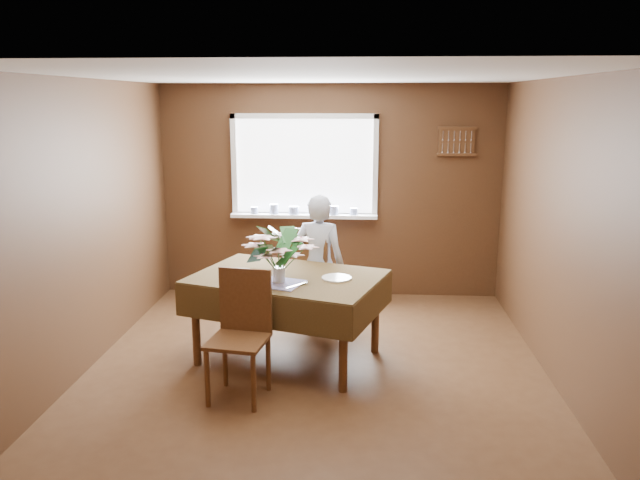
# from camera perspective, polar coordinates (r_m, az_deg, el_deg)

# --- Properties ---
(floor) EXTENTS (4.50, 4.50, 0.00)m
(floor) POSITION_cam_1_polar(r_m,az_deg,el_deg) (5.57, -0.40, -11.86)
(floor) COLOR #4C2E1A
(floor) RESTS_ON ground
(ceiling) EXTENTS (4.50, 4.50, 0.00)m
(ceiling) POSITION_cam_1_polar(r_m,az_deg,el_deg) (5.07, -0.44, 14.78)
(ceiling) COLOR white
(ceiling) RESTS_ON wall_back
(wall_back) EXTENTS (4.00, 0.00, 4.00)m
(wall_back) POSITION_cam_1_polar(r_m,az_deg,el_deg) (7.39, 0.91, 4.43)
(wall_back) COLOR brown
(wall_back) RESTS_ON floor
(wall_front) EXTENTS (4.00, 0.00, 4.00)m
(wall_front) POSITION_cam_1_polar(r_m,az_deg,el_deg) (3.02, -3.70, -8.04)
(wall_front) COLOR brown
(wall_front) RESTS_ON floor
(wall_left) EXTENTS (0.00, 4.50, 4.50)m
(wall_left) POSITION_cam_1_polar(r_m,az_deg,el_deg) (5.69, -20.95, 1.05)
(wall_left) COLOR brown
(wall_left) RESTS_ON floor
(wall_right) EXTENTS (0.00, 4.50, 4.50)m
(wall_right) POSITION_cam_1_polar(r_m,az_deg,el_deg) (5.41, 21.22, 0.46)
(wall_right) COLOR brown
(wall_right) RESTS_ON floor
(window_assembly) EXTENTS (1.72, 0.20, 1.22)m
(window_assembly) POSITION_cam_1_polar(r_m,az_deg,el_deg) (7.34, -1.46, 5.16)
(window_assembly) COLOR white
(window_assembly) RESTS_ON wall_back
(spoon_rack) EXTENTS (0.44, 0.05, 0.33)m
(spoon_rack) POSITION_cam_1_polar(r_m,az_deg,el_deg) (7.36, 12.40, 8.80)
(spoon_rack) COLOR brown
(spoon_rack) RESTS_ON wall_back
(dining_table) EXTENTS (1.89, 1.56, 0.80)m
(dining_table) POSITION_cam_1_polar(r_m,az_deg,el_deg) (5.59, -3.01, -4.21)
(dining_table) COLOR brown
(dining_table) RESTS_ON floor
(chair_far) EXTENTS (0.62, 0.62, 1.05)m
(chair_far) POSITION_cam_1_polar(r_m,az_deg,el_deg) (6.42, -0.34, -3.12)
(chair_far) COLOR brown
(chair_far) RESTS_ON floor
(chair_near) EXTENTS (0.50, 0.50, 1.01)m
(chair_near) POSITION_cam_1_polar(r_m,az_deg,el_deg) (5.01, -7.21, -8.07)
(chair_near) COLOR brown
(chair_near) RESTS_ON floor
(seated_woman) EXTENTS (0.57, 0.43, 1.42)m
(seated_woman) POSITION_cam_1_polar(r_m,az_deg,el_deg) (6.24, -0.09, -2.21)
(seated_woman) COLOR white
(seated_woman) RESTS_ON floor
(flower_bouquet) EXTENTS (0.55, 0.55, 0.47)m
(flower_bouquet) POSITION_cam_1_polar(r_m,az_deg,el_deg) (5.28, -3.82, -0.71)
(flower_bouquet) COLOR white
(flower_bouquet) RESTS_ON dining_table
(side_plate) EXTENTS (0.28, 0.28, 0.01)m
(side_plate) POSITION_cam_1_polar(r_m,az_deg,el_deg) (5.46, 1.53, -3.49)
(side_plate) COLOR white
(side_plate) RESTS_ON dining_table
(table_knife) EXTENTS (0.17, 0.20, 0.00)m
(table_knife) POSITION_cam_1_polar(r_m,az_deg,el_deg) (5.24, -2.13, -4.15)
(table_knife) COLOR silver
(table_knife) RESTS_ON dining_table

